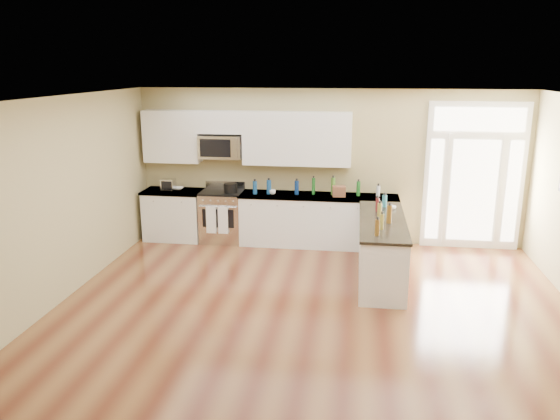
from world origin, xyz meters
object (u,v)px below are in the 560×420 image
toaster_oven (168,184)px  stockpot (231,188)px  peninsula_cabinet (381,251)px  kitchen_range (222,216)px

toaster_oven → stockpot: bearing=-2.2°
stockpot → toaster_oven: toaster_oven is taller
stockpot → toaster_oven: 1.22m
peninsula_cabinet → stockpot: 3.07m
kitchen_range → stockpot: 0.60m
kitchen_range → toaster_oven: 1.17m
stockpot → peninsula_cabinet: bearing=-27.1°
peninsula_cabinet → toaster_oven: bearing=159.3°
kitchen_range → peninsula_cabinet: bearing=-26.8°
kitchen_range → toaster_oven: toaster_oven is taller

